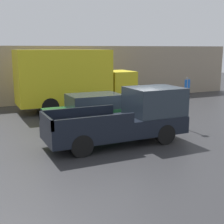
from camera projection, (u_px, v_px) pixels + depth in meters
The scene contains 6 objects.
ground_plane at pixel (140, 136), 13.63m from camera, with size 60.00×60.00×0.00m, color #2D2D30.
building_wall at pixel (71, 74), 22.05m from camera, with size 28.00×0.15×3.92m.
pickup_truck at pixel (129, 118), 12.53m from camera, with size 5.65×1.96×2.19m.
car at pixel (92, 110), 15.17m from camera, with size 4.54×1.94×1.58m.
delivery_truck at pixel (72, 79), 19.01m from camera, with size 7.31×2.33×3.68m.
parking_sign at pixel (186, 100), 14.52m from camera, with size 0.30×0.07×2.45m.
Camera 1 is at (-6.67, -11.39, 3.76)m, focal length 50.00 mm.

